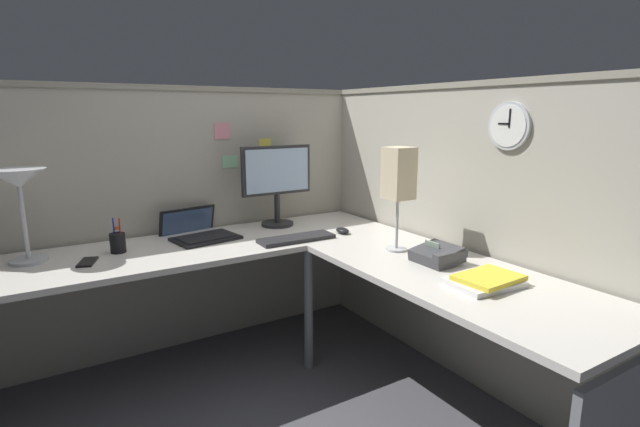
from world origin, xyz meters
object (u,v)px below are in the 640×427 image
object	(u,v)px
cell_phone	(88,262)
wall_clock	(510,126)
pen_cup	(118,242)
desk_lamp_paper	(399,176)
book_stack	(486,281)
monitor	(277,179)
computer_mouse	(343,231)
keyboard	(296,239)
desk_lamp_dome	(19,186)
laptop	(198,232)
office_phone	(438,255)

from	to	relation	value
cell_phone	wall_clock	world-z (taller)	wall_clock
pen_cup	desk_lamp_paper	bearing A→B (deg)	-29.93
book_stack	desk_lamp_paper	bearing A→B (deg)	87.65
monitor	computer_mouse	xyz separation A→B (m)	(0.23, -0.38, -0.28)
keyboard	desk_lamp_dome	world-z (taller)	desk_lamp_dome
computer_mouse	wall_clock	xyz separation A→B (m)	(0.37, -0.81, 0.62)
monitor	keyboard	distance (m)	0.48
desk_lamp_dome	book_stack	bearing A→B (deg)	-40.28
computer_mouse	pen_cup	distance (m)	1.22
laptop	computer_mouse	size ratio (longest dim) A/B	4.16
office_phone	wall_clock	distance (m)	0.68
pen_cup	book_stack	world-z (taller)	pen_cup
monitor	book_stack	xyz separation A→B (m)	(0.25, -1.40, -0.27)
office_phone	cell_phone	bearing A→B (deg)	148.35
wall_clock	keyboard	bearing A→B (deg)	129.61
desk_lamp_dome	desk_lamp_paper	distance (m)	1.79
laptop	desk_lamp_paper	bearing A→B (deg)	-45.76
keyboard	cell_phone	distance (m)	1.05
monitor	keyboard	xyz separation A→B (m)	(-0.07, -0.38, -0.28)
cell_phone	desk_lamp_paper	distance (m)	1.56
desk_lamp_dome	desk_lamp_paper	size ratio (longest dim) A/B	0.84
desk_lamp_dome	book_stack	xyz separation A→B (m)	(1.60, -1.35, -0.34)
monitor	keyboard	world-z (taller)	monitor
desk_lamp_paper	book_stack	bearing A→B (deg)	-92.35
keyboard	desk_lamp_dome	bearing A→B (deg)	166.77
desk_lamp_dome	book_stack	size ratio (longest dim) A/B	1.49
office_phone	keyboard	bearing A→B (deg)	117.87
keyboard	laptop	bearing A→B (deg)	140.95
laptop	cell_phone	size ratio (longest dim) A/B	3.00
cell_phone	desk_lamp_dome	bearing A→B (deg)	164.42
computer_mouse	keyboard	bearing A→B (deg)	179.16
wall_clock	office_phone	bearing A→B (deg)	159.97
desk_lamp_paper	keyboard	bearing A→B (deg)	128.62
office_phone	laptop	bearing A→B (deg)	127.01
computer_mouse	cell_phone	distance (m)	1.35
office_phone	desk_lamp_paper	size ratio (longest dim) A/B	0.39
monitor	desk_lamp_dome	world-z (taller)	monitor
laptop	wall_clock	size ratio (longest dim) A/B	1.97
cell_phone	book_stack	distance (m)	1.81
laptop	keyboard	world-z (taller)	laptop
computer_mouse	wall_clock	bearing A→B (deg)	-65.63
monitor	laptop	size ratio (longest dim) A/B	1.16
book_stack	wall_clock	size ratio (longest dim) A/B	1.36
laptop	book_stack	xyz separation A→B (m)	(0.77, -1.40, -0.00)
desk_lamp_dome	pen_cup	size ratio (longest dim) A/B	2.47
office_phone	desk_lamp_paper	world-z (taller)	desk_lamp_paper
keyboard	pen_cup	world-z (taller)	pen_cup
laptop	desk_lamp_paper	size ratio (longest dim) A/B	0.82
keyboard	computer_mouse	world-z (taller)	computer_mouse
keyboard	cell_phone	bearing A→B (deg)	172.31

